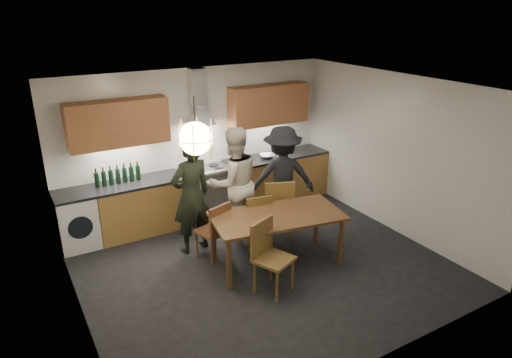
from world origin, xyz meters
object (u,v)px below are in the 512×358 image
stock_pot (288,148)px  chair_front (268,251)px  person_mid (234,183)px  person_left (191,196)px  dining_table (277,220)px  mixing_bowl (267,156)px  person_right (282,177)px  wine_bottles (118,174)px  chair_back_left (216,228)px

stock_pot → chair_front: bearing=-128.5°
person_mid → stock_pot: (1.68, 0.94, 0.06)m
person_left → stock_pot: 2.67m
dining_table → mixing_bowl: bearing=72.2°
person_left → dining_table: bearing=122.5°
dining_table → person_right: size_ratio=1.14×
person_left → stock_pot: size_ratio=7.94×
chair_front → mixing_bowl: size_ratio=3.55×
person_right → stock_pot: bearing=-106.8°
chair_front → person_mid: (0.33, 1.59, 0.35)m
person_mid → mixing_bowl: person_mid is taller
mixing_bowl → dining_table: bearing=-117.8°
mixing_bowl → stock_pot: 0.54m
person_mid → stock_pot: person_mid is taller
stock_pot → wine_bottles: (-3.26, 0.02, 0.07)m
dining_table → person_right: person_right is taller
chair_back_left → person_right: bearing=-179.7°
mixing_bowl → wine_bottles: 2.73m
chair_front → person_left: person_left is taller
dining_table → person_right: bearing=63.6°
chair_back_left → wine_bottles: 1.88m
dining_table → chair_back_left: chair_back_left is taller
person_right → stock_pot: (0.79, 0.99, 0.11)m
chair_front → stock_pot: stock_pot is taller
person_left → chair_back_left: bearing=101.3°
chair_back_left → person_mid: size_ratio=0.50×
mixing_bowl → stock_pot: (0.53, 0.08, 0.05)m
dining_table → mixing_bowl: mixing_bowl is taller
person_right → wine_bottles: size_ratio=2.40×
person_mid → person_right: (0.89, -0.05, -0.05)m
person_left → wine_bottles: (-0.81, 1.07, 0.15)m
dining_table → person_mid: (-0.12, 1.09, 0.23)m
chair_front → wine_bottles: 2.88m
stock_pot → wine_bottles: bearing=179.6°
person_left → person_right: size_ratio=1.04×
person_mid → wine_bottles: bearing=-29.5°
chair_back_left → chair_front: bearing=86.2°
dining_table → person_mid: bearing=106.4°
stock_pot → person_mid: bearing=-150.8°
person_mid → stock_pot: size_ratio=8.02×
chair_back_left → chair_front: chair_front is taller
person_left → person_right: person_left is taller
chair_back_left → person_mid: bearing=-155.6°
chair_back_left → person_mid: 0.91m
person_right → stock_pot: size_ratio=7.62×
dining_table → chair_front: size_ratio=2.02×
chair_front → dining_table: bearing=25.2°
stock_pot → wine_bottles: 3.26m
wine_bottles → chair_front: bearing=-63.9°
chair_back_left → person_left: person_left is taller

